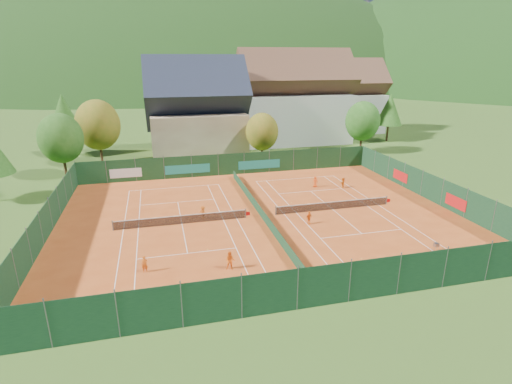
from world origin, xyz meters
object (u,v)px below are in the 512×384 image
at_px(player_right_far_a, 315,182).
at_px(player_left_mid, 230,261).
at_px(hotel_block_b, 343,101).
at_px(player_right_near, 309,218).
at_px(chalet, 197,114).
at_px(ball_hopper, 436,245).
at_px(player_right_far_b, 343,183).
at_px(player_left_near, 145,264).
at_px(player_left_far, 203,212).
at_px(hotel_block_a, 294,103).

bearing_deg(player_right_far_a, player_left_mid, 58.99).
distance_m(hotel_block_b, player_right_far_a, 42.15).
height_order(player_right_near, player_right_far_a, player_right_far_a).
height_order(chalet, player_right_near, chalet).
distance_m(ball_hopper, player_left_mid, 17.43).
bearing_deg(chalet, player_right_far_b, -56.43).
bearing_deg(player_left_mid, player_left_near, -172.99).
bearing_deg(hotel_block_b, player_left_near, -128.14).
relative_size(player_right_near, player_right_far_a, 0.97).
xyz_separation_m(chalet, player_left_far, (-2.81, -29.17, -5.93)).
relative_size(chalet, player_left_far, 11.69).
bearing_deg(player_right_far_b, player_right_far_a, -60.01).
distance_m(chalet, player_left_mid, 40.37).
distance_m(player_left_near, player_left_far, 11.03).
height_order(chalet, player_right_far_b, chalet).
distance_m(hotel_block_a, player_left_near, 52.83).
bearing_deg(hotel_block_a, player_left_mid, -114.63).
xyz_separation_m(player_left_far, player_right_far_a, (14.96, 7.01, -0.00)).
bearing_deg(chalet, player_left_near, -102.21).
height_order(ball_hopper, player_left_far, player_left_far).
height_order(ball_hopper, player_left_near, player_left_near).
xyz_separation_m(hotel_block_b, player_right_far_a, (-20.85, -36.15, -5.93)).
height_order(player_left_far, player_right_near, player_left_far).
bearing_deg(player_right_far_a, hotel_block_a, -96.04).
distance_m(player_right_far_a, player_right_far_b, 3.45).
bearing_deg(player_left_mid, ball_hopper, 13.97).
height_order(hotel_block_a, player_right_near, hotel_block_a).
bearing_deg(chalet, player_left_mid, -92.92).
distance_m(hotel_block_a, player_right_near, 41.36).
height_order(ball_hopper, player_right_far_b, player_right_far_b).
bearing_deg(hotel_block_b, hotel_block_a, -150.26).
height_order(hotel_block_a, player_right_far_a, hotel_block_a).
distance_m(chalet, player_right_near, 34.29).
xyz_separation_m(hotel_block_a, player_left_far, (-21.81, -35.17, -6.69)).
height_order(hotel_block_b, player_right_far_a, hotel_block_b).
relative_size(chalet, ball_hopper, 20.25).
distance_m(hotel_block_b, ball_hopper, 58.11).
bearing_deg(player_right_far_b, player_left_mid, 1.96).
bearing_deg(ball_hopper, player_right_near, 135.99).
height_order(player_left_near, player_right_far_b, player_left_near).
bearing_deg(chalet, player_left_far, -95.50).
relative_size(hotel_block_b, player_right_near, 12.95).
bearing_deg(hotel_block_b, player_left_mid, -123.03).
xyz_separation_m(hotel_block_a, ball_hopper, (-3.65, -47.03, -6.83)).
bearing_deg(ball_hopper, player_right_far_a, 99.64).
height_order(hotel_block_b, ball_hopper, hotel_block_b).
relative_size(player_left_far, player_right_far_a, 1.00).
distance_m(hotel_block_a, player_left_far, 41.92).
xyz_separation_m(player_left_mid, player_right_near, (9.10, 6.86, -0.10)).
distance_m(hotel_block_a, player_right_far_b, 30.21).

